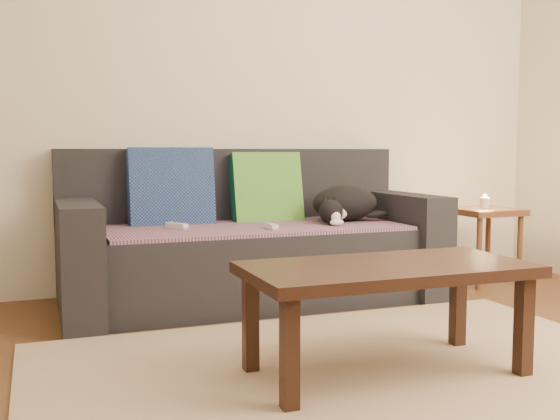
{
  "coord_description": "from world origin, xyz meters",
  "views": [
    {
      "loc": [
        -1.15,
        -1.99,
        0.86
      ],
      "look_at": [
        0.05,
        1.2,
        0.55
      ],
      "focal_mm": 42.0,
      "sensor_mm": 36.0,
      "label": 1
    }
  ],
  "objects_px": {
    "sofa": "(249,246)",
    "coffee_table": "(387,278)",
    "cat": "(344,204)",
    "wii_remote_b": "(272,226)",
    "wii_remote_a": "(177,226)",
    "side_table": "(484,222)"
  },
  "relations": [
    {
      "from": "sofa",
      "to": "coffee_table",
      "type": "xyz_separation_m",
      "value": [
        0.09,
        -1.41,
        0.07
      ]
    },
    {
      "from": "cat",
      "to": "wii_remote_b",
      "type": "bearing_deg",
      "value": -165.37
    },
    {
      "from": "cat",
      "to": "side_table",
      "type": "distance_m",
      "value": 1.0
    },
    {
      "from": "cat",
      "to": "wii_remote_b",
      "type": "relative_size",
      "value": 3.26
    },
    {
      "from": "wii_remote_b",
      "to": "cat",
      "type": "bearing_deg",
      "value": -63.92
    },
    {
      "from": "sofa",
      "to": "coffee_table",
      "type": "bearing_deg",
      "value": -86.32
    },
    {
      "from": "sofa",
      "to": "cat",
      "type": "distance_m",
      "value": 0.62
    },
    {
      "from": "sofa",
      "to": "wii_remote_a",
      "type": "xyz_separation_m",
      "value": [
        -0.44,
        -0.08,
        0.15
      ]
    },
    {
      "from": "coffee_table",
      "to": "wii_remote_b",
      "type": "bearing_deg",
      "value": 92.87
    },
    {
      "from": "sofa",
      "to": "coffee_table",
      "type": "relative_size",
      "value": 1.94
    },
    {
      "from": "sofa",
      "to": "wii_remote_a",
      "type": "relative_size",
      "value": 14.0
    },
    {
      "from": "wii_remote_b",
      "to": "coffee_table",
      "type": "height_order",
      "value": "wii_remote_b"
    },
    {
      "from": "cat",
      "to": "wii_remote_b",
      "type": "xyz_separation_m",
      "value": [
        -0.54,
        -0.22,
        -0.09
      ]
    },
    {
      "from": "coffee_table",
      "to": "wii_remote_a",
      "type": "bearing_deg",
      "value": 111.58
    },
    {
      "from": "sofa",
      "to": "side_table",
      "type": "distance_m",
      "value": 1.57
    },
    {
      "from": "sofa",
      "to": "wii_remote_a",
      "type": "distance_m",
      "value": 0.47
    },
    {
      "from": "side_table",
      "to": "coffee_table",
      "type": "distance_m",
      "value": 1.98
    },
    {
      "from": "cat",
      "to": "sofa",
      "type": "bearing_deg",
      "value": 166.0
    },
    {
      "from": "wii_remote_b",
      "to": "coffee_table",
      "type": "xyz_separation_m",
      "value": [
        0.06,
        -1.13,
        -0.08
      ]
    },
    {
      "from": "cat",
      "to": "wii_remote_a",
      "type": "distance_m",
      "value": 1.01
    },
    {
      "from": "wii_remote_a",
      "to": "wii_remote_b",
      "type": "height_order",
      "value": "same"
    },
    {
      "from": "coffee_table",
      "to": "sofa",
      "type": "bearing_deg",
      "value": 93.68
    }
  ]
}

